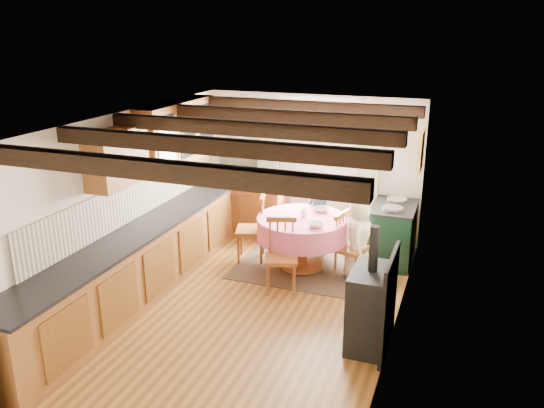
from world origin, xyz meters
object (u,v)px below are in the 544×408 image
at_px(aga_range, 393,233).
at_px(cup, 304,213).
at_px(chair_near, 281,256).
at_px(dining_table, 302,243).
at_px(chair_right, 351,247).
at_px(child_right, 358,237).
at_px(cast_iron_stove, 371,288).
at_px(child_far, 319,219).
at_px(chair_left, 251,228).

bearing_deg(aga_range, cup, -150.69).
height_order(chair_near, aga_range, chair_near).
bearing_deg(dining_table, chair_right, -5.34).
distance_m(dining_table, aga_range, 1.42).
bearing_deg(chair_right, child_right, -34.21).
height_order(aga_range, child_right, child_right).
distance_m(cast_iron_stove, child_far, 2.62).
relative_size(dining_table, chair_near, 1.32).
height_order(chair_near, chair_left, chair_left).
bearing_deg(child_far, chair_left, 51.00).
relative_size(dining_table, aga_range, 1.35).
height_order(dining_table, cup, cup).
bearing_deg(child_far, child_right, 159.91).
bearing_deg(child_right, child_far, 44.32).
relative_size(cast_iron_stove, child_right, 1.18).
xyz_separation_m(dining_table, chair_left, (-0.83, 0.03, 0.13)).
relative_size(chair_left, cup, 10.49).
xyz_separation_m(aga_range, child_far, (-1.13, -0.14, 0.14)).
distance_m(chair_right, cup, 0.85).
bearing_deg(cast_iron_stove, cup, 126.79).
bearing_deg(chair_right, child_far, 58.16).
distance_m(aga_range, cast_iron_stove, 2.46).
bearing_deg(child_right, chair_near, 124.39).
distance_m(chair_near, child_far, 1.39).
xyz_separation_m(chair_left, child_right, (1.66, -0.03, 0.08)).
xyz_separation_m(cast_iron_stove, cup, (-1.32, 1.76, 0.13)).
relative_size(chair_near, cast_iron_stove, 0.70).
bearing_deg(aga_range, chair_right, -119.38).
distance_m(chair_near, child_right, 1.18).
distance_m(chair_right, cast_iron_stove, 1.74).
relative_size(aga_range, cast_iron_stove, 0.69).
distance_m(child_far, child_right, 0.96).
bearing_deg(child_right, cast_iron_stove, -170.85).
height_order(chair_right, child_far, child_far).
bearing_deg(chair_near, cast_iron_stove, -53.13).
distance_m(chair_right, child_far, 0.96).
height_order(cast_iron_stove, cup, cast_iron_stove).
distance_m(aga_range, child_far, 1.14).
bearing_deg(chair_left, cast_iron_stove, 34.39).
bearing_deg(dining_table, chair_left, 177.69).
xyz_separation_m(chair_near, cast_iron_stove, (1.37, -0.93, 0.21)).
height_order(chair_left, cup, chair_left).
height_order(dining_table, chair_near, chair_near).
relative_size(dining_table, child_right, 1.09).
bearing_deg(aga_range, chair_left, -160.80).
xyz_separation_m(chair_right, child_right, (0.08, 0.07, 0.13)).
relative_size(dining_table, chair_left, 1.26).
distance_m(dining_table, cup, 0.45).
bearing_deg(chair_near, chair_right, 22.10).
relative_size(dining_table, chair_right, 1.38).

